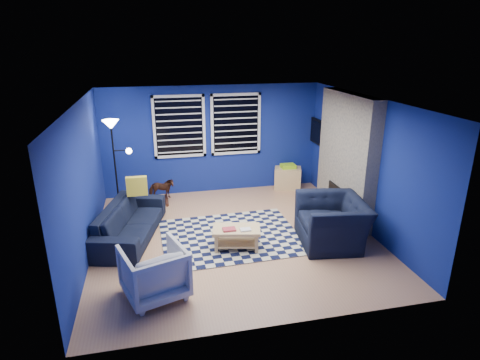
% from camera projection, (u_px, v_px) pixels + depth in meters
% --- Properties ---
extents(floor, '(5.00, 5.00, 0.00)m').
position_uv_depth(floor, '(235.00, 237.00, 7.40)').
color(floor, tan).
rests_on(floor, ground).
extents(ceiling, '(5.00, 5.00, 0.00)m').
position_uv_depth(ceiling, '(234.00, 101.00, 6.58)').
color(ceiling, white).
rests_on(ceiling, wall_back).
extents(wall_back, '(5.00, 0.00, 5.00)m').
position_uv_depth(wall_back, '(212.00, 140.00, 9.30)').
color(wall_back, navy).
rests_on(wall_back, floor).
extents(wall_left, '(0.00, 5.00, 5.00)m').
position_uv_depth(wall_left, '(83.00, 183.00, 6.48)').
color(wall_left, navy).
rests_on(wall_left, floor).
extents(wall_right, '(0.00, 5.00, 5.00)m').
position_uv_depth(wall_right, '(365.00, 164.00, 7.50)').
color(wall_right, navy).
rests_on(wall_right, floor).
extents(fireplace, '(0.65, 2.00, 2.50)m').
position_uv_depth(fireplace, '(345.00, 160.00, 7.95)').
color(fireplace, gray).
rests_on(fireplace, floor).
extents(window_left, '(1.17, 0.06, 1.42)m').
position_uv_depth(window_left, '(179.00, 127.00, 8.99)').
color(window_left, black).
rests_on(window_left, wall_back).
extents(window_right, '(1.17, 0.06, 1.42)m').
position_uv_depth(window_right, '(236.00, 124.00, 9.26)').
color(window_right, black).
rests_on(window_right, wall_back).
extents(tv, '(0.07, 1.00, 0.58)m').
position_uv_depth(tv, '(320.00, 133.00, 9.28)').
color(tv, black).
rests_on(tv, wall_right).
extents(rug, '(2.56, 2.08, 0.02)m').
position_uv_depth(rug, '(231.00, 236.00, 7.41)').
color(rug, black).
rests_on(rug, floor).
extents(sofa, '(2.26, 1.34, 0.62)m').
position_uv_depth(sofa, '(130.00, 221.00, 7.31)').
color(sofa, black).
rests_on(sofa, floor).
extents(armchair_big, '(1.38, 1.25, 0.81)m').
position_uv_depth(armchair_big, '(332.00, 222.00, 7.08)').
color(armchair_big, black).
rests_on(armchair_big, floor).
extents(armchair_bent, '(1.04, 1.05, 0.76)m').
position_uv_depth(armchair_bent, '(154.00, 272.00, 5.59)').
color(armchair_bent, gray).
rests_on(armchair_bent, floor).
extents(rocking_horse, '(0.32, 0.59, 0.48)m').
position_uv_depth(rocking_horse, '(161.00, 189.00, 8.91)').
color(rocking_horse, '#4D2C18').
rests_on(rocking_horse, floor).
extents(coffee_table, '(0.89, 0.63, 0.41)m').
position_uv_depth(coffee_table, '(236.00, 234.00, 6.91)').
color(coffee_table, '#DEB57D').
rests_on(coffee_table, rug).
extents(cabinet, '(0.73, 0.60, 0.61)m').
position_uv_depth(cabinet, '(288.00, 178.00, 9.75)').
color(cabinet, '#DEB57D').
rests_on(cabinet, floor).
extents(floor_lamp, '(0.53, 0.33, 1.94)m').
position_uv_depth(floor_lamp, '(113.00, 137.00, 8.06)').
color(floor_lamp, black).
rests_on(floor_lamp, floor).
extents(throw_pillow, '(0.39, 0.12, 0.37)m').
position_uv_depth(throw_pillow, '(137.00, 186.00, 7.64)').
color(throw_pillow, gold).
rests_on(throw_pillow, sofa).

